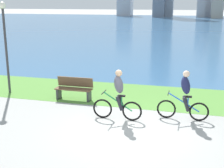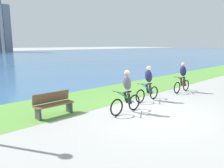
{
  "view_description": "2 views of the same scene",
  "coord_description": "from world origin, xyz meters",
  "px_view_note": "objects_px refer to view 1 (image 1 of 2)",
  "views": [
    {
      "loc": [
        1.7,
        -8.63,
        3.83
      ],
      "look_at": [
        -0.89,
        1.07,
        1.16
      ],
      "focal_mm": 49.71,
      "sensor_mm": 36.0,
      "label": 1
    },
    {
      "loc": [
        -6.72,
        -4.71,
        2.69
      ],
      "look_at": [
        -0.97,
        1.32,
        1.15
      ],
      "focal_mm": 34.68,
      "sensor_mm": 36.0,
      "label": 2
    }
  ],
  "objects_px": {
    "cyclist_trailing": "(185,96)",
    "cyclist_lead": "(118,95)",
    "bench_near_path": "(74,89)",
    "lamppost_tall": "(5,34)"
  },
  "relations": [
    {
      "from": "cyclist_lead",
      "to": "cyclist_trailing",
      "type": "xyz_separation_m",
      "value": [
        2.12,
        0.55,
        -0.01
      ]
    },
    {
      "from": "bench_near_path",
      "to": "cyclist_lead",
      "type": "bearing_deg",
      "value": -37.1
    },
    {
      "from": "cyclist_lead",
      "to": "cyclist_trailing",
      "type": "height_order",
      "value": "cyclist_lead"
    },
    {
      "from": "cyclist_lead",
      "to": "lamppost_tall",
      "type": "height_order",
      "value": "lamppost_tall"
    },
    {
      "from": "bench_near_path",
      "to": "lamppost_tall",
      "type": "bearing_deg",
      "value": 177.12
    },
    {
      "from": "cyclist_lead",
      "to": "bench_near_path",
      "type": "xyz_separation_m",
      "value": [
        -2.24,
        1.7,
        -0.39
      ]
    },
    {
      "from": "lamppost_tall",
      "to": "cyclist_trailing",
      "type": "bearing_deg",
      "value": -9.93
    },
    {
      "from": "cyclist_trailing",
      "to": "lamppost_tall",
      "type": "xyz_separation_m",
      "value": [
        -7.42,
        1.3,
        1.68
      ]
    },
    {
      "from": "lamppost_tall",
      "to": "cyclist_lead",
      "type": "bearing_deg",
      "value": -19.22
    },
    {
      "from": "cyclist_trailing",
      "to": "cyclist_lead",
      "type": "bearing_deg",
      "value": -165.44
    }
  ]
}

